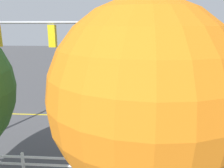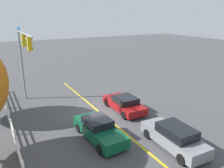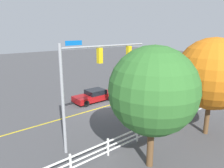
{
  "view_description": "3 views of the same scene",
  "coord_description": "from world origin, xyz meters",
  "px_view_note": "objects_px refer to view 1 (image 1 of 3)",
  "views": [
    {
      "loc": [
        -2.22,
        15.16,
        6.37
      ],
      "look_at": [
        -1.24,
        0.77,
        2.65
      ],
      "focal_mm": 35.81,
      "sensor_mm": 36.0,
      "label": 1
    },
    {
      "loc": [
        -16.18,
        7.76,
        8.04
      ],
      "look_at": [
        -1.01,
        -0.58,
        2.73
      ],
      "focal_mm": 36.89,
      "sensor_mm": 36.0,
      "label": 2
    },
    {
      "loc": [
        12.05,
        16.0,
        7.55
      ],
      "look_at": [
        -1.05,
        0.36,
        2.34
      ],
      "focal_mm": 33.76,
      "sensor_mm": 36.0,
      "label": 3
    }
  ],
  "objects_px": {
    "car_0": "(150,119)",
    "car_2": "(106,99)",
    "car_1": "(187,101)",
    "tree_0": "(144,96)"
  },
  "relations": [
    {
      "from": "car_0",
      "to": "car_2",
      "type": "height_order",
      "value": "car_0"
    },
    {
      "from": "car_1",
      "to": "car_2",
      "type": "height_order",
      "value": "car_1"
    },
    {
      "from": "tree_0",
      "to": "car_2",
      "type": "bearing_deg",
      "value": -79.4
    },
    {
      "from": "car_0",
      "to": "car_2",
      "type": "distance_m",
      "value": 5.09
    },
    {
      "from": "car_0",
      "to": "car_1",
      "type": "height_order",
      "value": "car_1"
    },
    {
      "from": "car_0",
      "to": "tree_0",
      "type": "height_order",
      "value": "tree_0"
    },
    {
      "from": "car_2",
      "to": "tree_0",
      "type": "relative_size",
      "value": 0.64
    },
    {
      "from": "car_0",
      "to": "tree_0",
      "type": "xyz_separation_m",
      "value": [
        1.06,
        7.5,
        3.9
      ]
    },
    {
      "from": "car_1",
      "to": "car_2",
      "type": "relative_size",
      "value": 1.04
    },
    {
      "from": "car_2",
      "to": "tree_0",
      "type": "bearing_deg",
      "value": 101.18
    }
  ]
}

